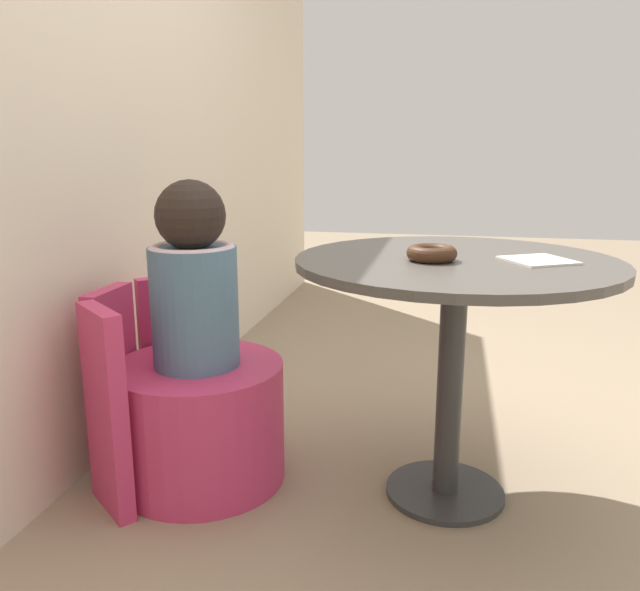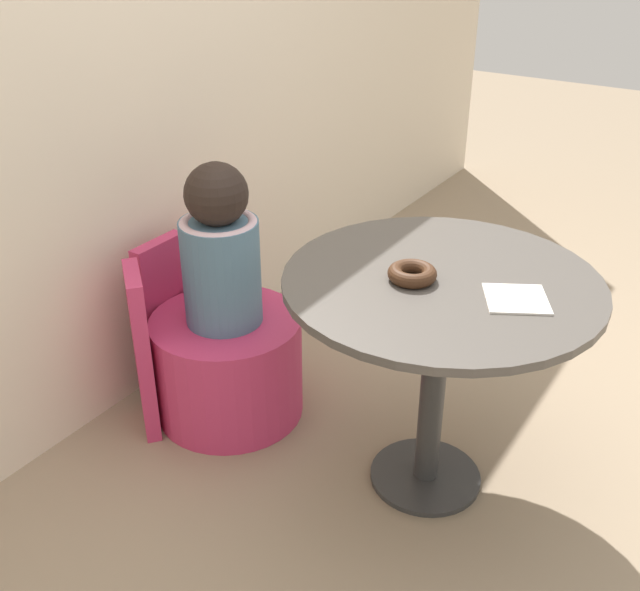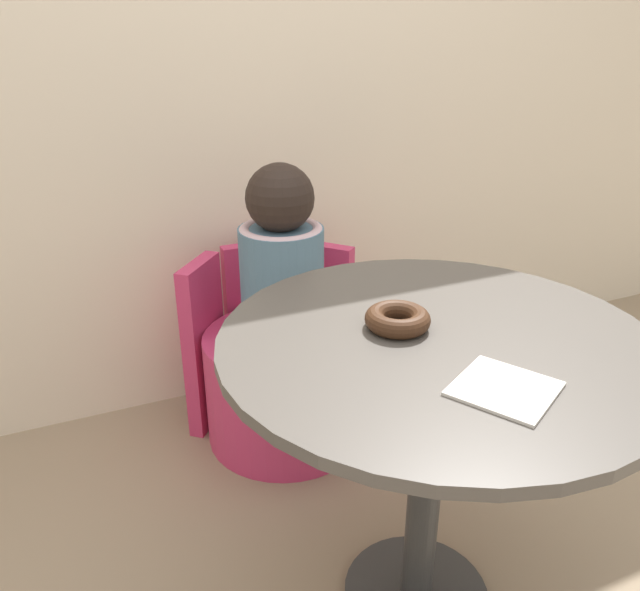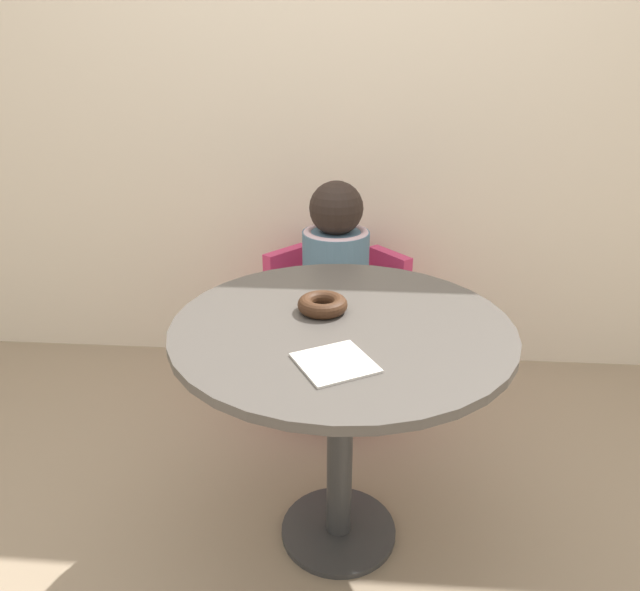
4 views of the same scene
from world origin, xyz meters
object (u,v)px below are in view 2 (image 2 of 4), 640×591
round_table (439,318)px  child_figure (220,251)px  tub_chair (228,365)px  donut (412,274)px

round_table → child_figure: child_figure is taller
tub_chair → child_figure: size_ratio=0.94×
round_table → tub_chair: round_table is taller
child_figure → donut: child_figure is taller
round_table → tub_chair: 0.86m
round_table → donut: bearing=130.0°
round_table → donut: donut is taller
tub_chair → child_figure: child_figure is taller
child_figure → donut: size_ratio=4.08×
round_table → tub_chair: size_ratio=1.71×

